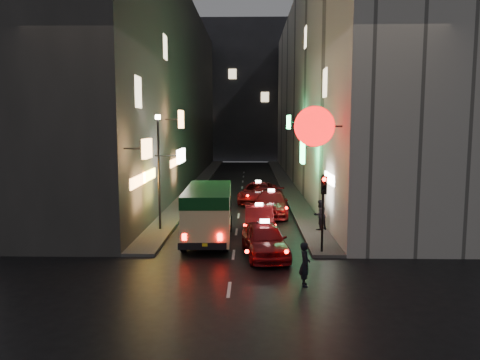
# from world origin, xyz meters

# --- Properties ---
(ground) EXTENTS (120.00, 120.00, 0.00)m
(ground) POSITION_xyz_m (0.00, 0.00, 0.00)
(ground) COLOR black
(ground) RESTS_ON ground
(building_left) EXTENTS (7.67, 52.00, 18.00)m
(building_left) POSITION_xyz_m (-8.00, 33.99, 9.00)
(building_left) COLOR #3A3735
(building_left) RESTS_ON ground
(building_right) EXTENTS (8.22, 52.00, 18.00)m
(building_right) POSITION_xyz_m (8.00, 33.99, 9.00)
(building_right) COLOR #A5A097
(building_right) RESTS_ON ground
(building_far) EXTENTS (30.00, 10.00, 22.00)m
(building_far) POSITION_xyz_m (0.00, 66.00, 11.00)
(building_far) COLOR #323136
(building_far) RESTS_ON ground
(sidewalk_left) EXTENTS (1.50, 52.00, 0.15)m
(sidewalk_left) POSITION_xyz_m (-4.25, 34.00, 0.07)
(sidewalk_left) COLOR #4C4946
(sidewalk_left) RESTS_ON ground
(sidewalk_right) EXTENTS (1.50, 52.00, 0.15)m
(sidewalk_right) POSITION_xyz_m (4.25, 34.00, 0.07)
(sidewalk_right) COLOR #4C4946
(sidewalk_right) RESTS_ON ground
(minibus) EXTENTS (2.40, 6.36, 2.71)m
(minibus) POSITION_xyz_m (-1.35, 11.01, 1.71)
(minibus) COLOR beige
(minibus) RESTS_ON ground
(taxi_near) EXTENTS (2.98, 5.77, 1.93)m
(taxi_near) POSITION_xyz_m (1.40, 8.30, 0.88)
(taxi_near) COLOR maroon
(taxi_near) RESTS_ON ground
(taxi_second) EXTENTS (2.20, 5.28, 1.84)m
(taxi_second) POSITION_xyz_m (1.24, 13.10, 0.84)
(taxi_second) COLOR maroon
(taxi_second) RESTS_ON ground
(taxi_third) EXTENTS (2.56, 5.70, 1.95)m
(taxi_third) POSITION_xyz_m (2.13, 17.90, 0.89)
(taxi_third) COLOR maroon
(taxi_third) RESTS_ON ground
(taxi_far) EXTENTS (3.12, 5.83, 1.93)m
(taxi_far) POSITION_xyz_m (1.36, 22.70, 0.88)
(taxi_far) COLOR maroon
(taxi_far) RESTS_ON ground
(pedestrian_crossing) EXTENTS (0.42, 0.62, 1.84)m
(pedestrian_crossing) POSITION_xyz_m (2.74, 4.47, 0.92)
(pedestrian_crossing) COLOR black
(pedestrian_crossing) RESTS_ON ground
(pedestrian_sidewalk) EXTENTS (0.83, 0.76, 1.87)m
(pedestrian_sidewalk) POSITION_xyz_m (4.54, 12.99, 1.09)
(pedestrian_sidewalk) COLOR black
(pedestrian_sidewalk) RESTS_ON sidewalk_right
(traffic_light) EXTENTS (0.26, 0.43, 3.50)m
(traffic_light) POSITION_xyz_m (4.00, 8.47, 2.69)
(traffic_light) COLOR black
(traffic_light) RESTS_ON sidewalk_right
(lamp_post) EXTENTS (0.28, 0.28, 6.22)m
(lamp_post) POSITION_xyz_m (-4.20, 13.00, 3.72)
(lamp_post) COLOR black
(lamp_post) RESTS_ON sidewalk_left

